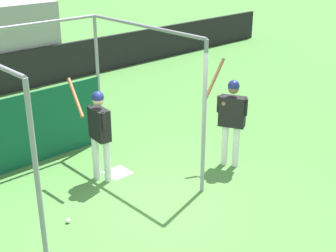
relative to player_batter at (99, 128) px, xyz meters
name	(u,v)px	position (x,y,z in m)	size (l,w,h in m)	color
ground_plane	(162,205)	(0.21, -1.41, -1.04)	(60.00, 60.00, 0.00)	#477F38
batting_cage	(47,112)	(-0.48, 0.94, 0.17)	(3.13, 3.11, 2.74)	gray
home_plate	(118,173)	(0.36, -0.01, -1.03)	(0.44, 0.44, 0.02)	white
player_batter	(99,128)	(0.00, 0.00, 0.00)	(0.53, 0.92, 1.87)	white
player_waiting	(231,115)	(2.19, -1.22, 0.02)	(0.66, 0.69, 2.08)	white
baseball	(68,221)	(-1.22, -0.79, -1.00)	(0.07, 0.07, 0.07)	white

